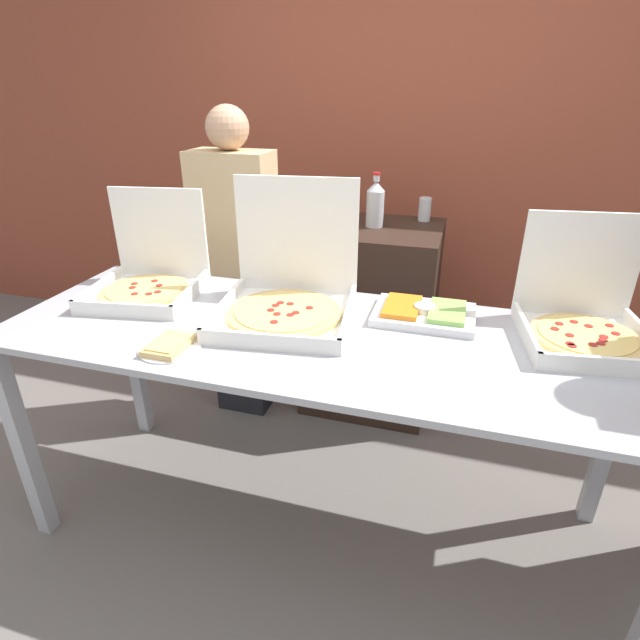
{
  "coord_description": "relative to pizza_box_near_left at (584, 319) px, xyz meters",
  "views": [
    {
      "loc": [
        0.45,
        -1.51,
        1.72
      ],
      "look_at": [
        0.0,
        0.0,
        0.97
      ],
      "focal_mm": 28.0,
      "sensor_mm": 36.0,
      "label": 1
    }
  ],
  "objects": [
    {
      "name": "soda_bottle",
      "position": [
        -0.88,
        0.79,
        0.17
      ],
      "size": [
        0.09,
        0.09,
        0.27
      ],
      "color": "#B7BCC1",
      "rests_on": "sideboard_podium"
    },
    {
      "name": "pizza_box_near_left",
      "position": [
        0.0,
        0.0,
        0.0
      ],
      "size": [
        0.45,
        0.47,
        0.4
      ],
      "rotation": [
        0.0,
        0.0,
        0.13
      ],
      "color": "white",
      "rests_on": "buffet_table"
    },
    {
      "name": "veggie_tray",
      "position": [
        -0.53,
        0.01,
        -0.05
      ],
      "size": [
        0.37,
        0.26,
        0.05
      ],
      "color": "white",
      "rests_on": "buffet_table"
    },
    {
      "name": "soda_can_colored",
      "position": [
        -1.14,
        0.61,
        0.11
      ],
      "size": [
        0.07,
        0.07,
        0.12
      ],
      "color": "gold",
      "rests_on": "sideboard_podium"
    },
    {
      "name": "pizza_box_far_right",
      "position": [
        -1.66,
        -0.06,
        0.0
      ],
      "size": [
        0.47,
        0.48,
        0.41
      ],
      "rotation": [
        0.0,
        0.0,
        0.16
      ],
      "color": "white",
      "rests_on": "buffet_table"
    },
    {
      "name": "person_guest_plaid",
      "position": [
        -1.54,
        0.52,
        -0.14
      ],
      "size": [
        0.4,
        0.22,
        1.63
      ],
      "rotation": [
        0.0,
        0.0,
        3.14
      ],
      "color": "black",
      "rests_on": "ground_plane"
    },
    {
      "name": "soda_can_silver",
      "position": [
        -0.65,
        0.99,
        0.11
      ],
      "size": [
        0.07,
        0.07,
        0.12
      ],
      "color": "silver",
      "rests_on": "sideboard_podium"
    },
    {
      "name": "paper_plate_front_center",
      "position": [
        -1.32,
        -0.48,
        -0.06
      ],
      "size": [
        0.21,
        0.21,
        0.03
      ],
      "color": "white",
      "rests_on": "buffet_table"
    },
    {
      "name": "ground_plane",
      "position": [
        -0.87,
        -0.22,
        -0.99
      ],
      "size": [
        16.0,
        16.0,
        0.0
      ],
      "primitive_type": "plane",
      "color": "slate"
    },
    {
      "name": "sideboard_podium",
      "position": [
        -0.87,
        0.79,
        -0.47
      ],
      "size": [
        0.69,
        0.59,
        1.04
      ],
      "color": "black",
      "rests_on": "ground_plane"
    },
    {
      "name": "buffet_table",
      "position": [
        -0.87,
        -0.22,
        -0.18
      ],
      "size": [
        2.3,
        0.81,
        0.92
      ],
      "color": "#A8AAB2",
      "rests_on": "ground_plane"
    },
    {
      "name": "brick_wall_behind",
      "position": [
        -0.87,
        1.48,
        0.41
      ],
      "size": [
        10.0,
        0.06,
        2.8
      ],
      "color": "brown",
      "rests_on": "ground_plane"
    },
    {
      "name": "pizza_box_near_right",
      "position": [
        -1.04,
        -0.09,
        0.01
      ],
      "size": [
        0.55,
        0.56,
        0.48
      ],
      "rotation": [
        0.0,
        0.0,
        0.13
      ],
      "color": "white",
      "rests_on": "buffet_table"
    }
  ]
}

